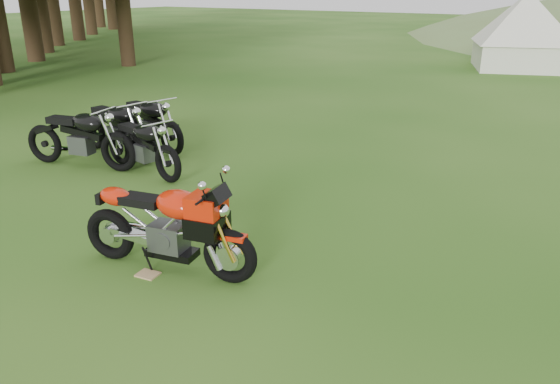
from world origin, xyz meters
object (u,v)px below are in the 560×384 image
Objects in this scene: sport_motorcycle at (166,219)px; vintage_moto_a at (142,144)px; vintage_moto_c at (116,126)px; plywood_board at (148,274)px; vintage_moto_b at (79,136)px; vintage_moto_d at (148,120)px; tent_left at (524,32)px.

sport_motorcycle is 1.04× the size of vintage_moto_a.
vintage_moto_c is (-1.14, 0.45, 0.05)m from vintage_moto_a.
plywood_board is 0.11× the size of vintage_moto_c.
vintage_moto_d is (0.10, 1.50, -0.02)m from vintage_moto_b.
plywood_board is 0.11× the size of vintage_moto_d.
vintage_moto_b is (-1.14, -0.35, 0.05)m from vintage_moto_a.
vintage_moto_b is 0.80m from vintage_moto_c.
vintage_moto_b is 0.68× the size of tent_left.
vintage_moto_c is 0.71m from vintage_moto_d.
tent_left is (2.70, 16.60, 0.85)m from vintage_moto_a.
sport_motorcycle is 8.71× the size of plywood_board.
vintage_moto_a is at bearing 137.00° from plywood_board.
sport_motorcycle is 0.97× the size of vintage_moto_d.
plywood_board is at bearing -110.97° from tent_left.
vintage_moto_d reaches higher than plywood_board.
sport_motorcycle is 0.95× the size of vintage_moto_c.
vintage_moto_a is at bearing -119.95° from tent_left.
vintage_moto_d is (-3.66, 3.59, 0.54)m from plywood_board.
vintage_moto_b reaches higher than plywood_board.
vintage_moto_a is at bearing 128.49° from sport_motorcycle.
tent_left is (0.09, 19.04, 1.35)m from plywood_board.
vintage_moto_d is 15.92m from tent_left.
vintage_moto_b is 1.01× the size of vintage_moto_c.
tent_left is (3.75, 15.45, 0.82)m from vintage_moto_d.
vintage_moto_b is (-3.86, 1.86, -0.04)m from sport_motorcycle.
plywood_board is at bearing -33.70° from vintage_moto_a.
sport_motorcycle reaches higher than vintage_moto_c.
vintage_moto_c is at bearing -86.95° from vintage_moto_d.
vintage_moto_d is at bearing 135.56° from plywood_board.
sport_motorcycle reaches higher than vintage_moto_a.
sport_motorcycle is at bearing 65.57° from plywood_board.
sport_motorcycle is at bearing -29.78° from vintage_moto_a.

